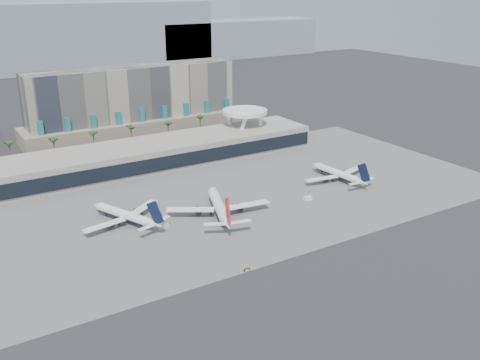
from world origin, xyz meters
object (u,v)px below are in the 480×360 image
airliner_right (338,174)px  taxiway_sign (247,270)px  airliner_left (126,215)px  service_vehicle_b (308,198)px  service_vehicle_a (164,226)px  airliner_centre (219,206)px

airliner_right → taxiway_sign: 98.39m
airliner_left → taxiway_sign: size_ratio=16.52×
service_vehicle_b → service_vehicle_a: bearing=-178.8°
taxiway_sign → airliner_centre: bearing=79.7°
service_vehicle_b → taxiway_sign: bearing=-138.4°
airliner_right → service_vehicle_a: size_ratio=9.64×
airliner_centre → service_vehicle_b: airliner_centre is taller
airliner_left → service_vehicle_a: bearing=-72.2°
service_vehicle_a → service_vehicle_b: (65.73, -6.83, -0.06)m
airliner_left → taxiway_sign: airliner_left is taller
airliner_centre → service_vehicle_a: 24.91m
airliner_centre → service_vehicle_b: (41.01, -6.39, -3.00)m
airliner_left → airliner_right: airliner_left is taller
service_vehicle_a → taxiway_sign: 46.11m
airliner_centre → service_vehicle_a: bearing=-161.6°
service_vehicle_a → service_vehicle_b: bearing=-17.4°
service_vehicle_a → airliner_right: bearing=-7.9°
airliner_right → taxiway_sign: bearing=-152.8°
airliner_left → service_vehicle_b: size_ratio=10.54×
airliner_centre → taxiway_sign: bearing=-88.9°
airliner_right → taxiway_sign: size_ratio=17.01×
service_vehicle_a → taxiway_sign: (10.02, -45.01, -0.47)m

